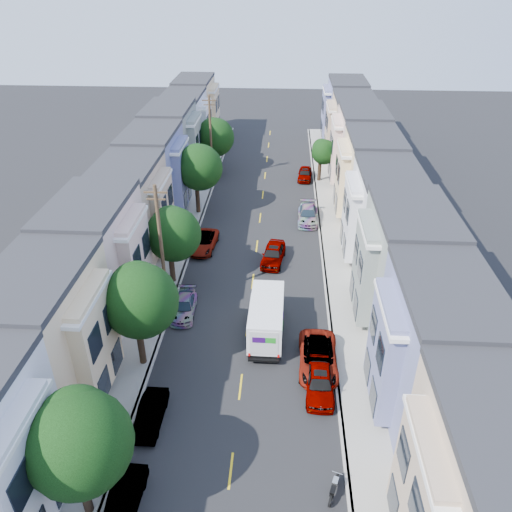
{
  "coord_description": "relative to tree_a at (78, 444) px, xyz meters",
  "views": [
    {
      "loc": [
        2.3,
        -28.65,
        22.97
      ],
      "look_at": [
        0.24,
        6.48,
        2.2
      ],
      "focal_mm": 35.0,
      "sensor_mm": 36.0,
      "label": 1
    }
  ],
  "objects": [
    {
      "name": "fedex_truck",
      "position": [
        7.7,
        13.72,
        -3.3
      ],
      "size": [
        2.32,
        6.01,
        2.88
      ],
      "rotation": [
        0.0,
        0.0,
        -0.01
      ],
      "color": "silver",
      "rests_on": "ground"
    },
    {
      "name": "parked_left_c",
      "position": [
        1.4,
        15.99,
        -4.3
      ],
      "size": [
        1.89,
        4.15,
        1.22
      ],
      "primitive_type": "imported",
      "rotation": [
        0.0,
        0.0,
        0.04
      ],
      "color": "#BCBDC1",
      "rests_on": "ground"
    },
    {
      "name": "curb_right",
      "position": [
        12.35,
        29.62,
        -4.84
      ],
      "size": [
        0.3,
        70.0,
        0.15
      ],
      "primitive_type": "cube",
      "color": "gray",
      "rests_on": "ground"
    },
    {
      "name": "parked_left_b",
      "position": [
        1.4,
        5.58,
        -4.29
      ],
      "size": [
        1.35,
        3.76,
        1.25
      ],
      "primitive_type": "imported",
      "rotation": [
        0.0,
        0.0,
        -0.01
      ],
      "color": "black",
      "rests_on": "ground"
    },
    {
      "name": "centerline",
      "position": [
        6.3,
        29.62,
        -4.91
      ],
      "size": [
        0.12,
        70.0,
        0.01
      ],
      "primitive_type": "cube",
      "color": "gold",
      "rests_on": "ground"
    },
    {
      "name": "parked_right_a",
      "position": [
        11.2,
        8.57,
        -4.17
      ],
      "size": [
        1.87,
        4.63,
        1.49
      ],
      "primitive_type": "imported",
      "rotation": [
        0.0,
        0.0,
        -0.02
      ],
      "color": "slate",
      "rests_on": "ground"
    },
    {
      "name": "tree_far_r",
      "position": [
        13.2,
        43.21,
        -1.29
      ],
      "size": [
        2.94,
        2.94,
        5.14
      ],
      "color": "black",
      "rests_on": "ground"
    },
    {
      "name": "tree_b",
      "position": [
        -0.0,
        10.37,
        0.18
      ],
      "size": [
        4.7,
        4.7,
        7.46
      ],
      "color": "black",
      "rests_on": "ground"
    },
    {
      "name": "ground",
      "position": [
        6.3,
        14.62,
        -4.91
      ],
      "size": [
        160.0,
        160.0,
        0.0
      ],
      "primitive_type": "plane",
      "color": "black",
      "rests_on": "ground"
    },
    {
      "name": "curb_left",
      "position": [
        0.25,
        29.62,
        -4.84
      ],
      "size": [
        0.3,
        70.0,
        0.15
      ],
      "primitive_type": "cube",
      "color": "gray",
      "rests_on": "ground"
    },
    {
      "name": "parked_right_c",
      "position": [
        11.2,
        32.21,
        -4.2
      ],
      "size": [
        2.15,
        4.82,
        1.43
      ],
      "primitive_type": "imported",
      "rotation": [
        0.0,
        0.0,
        -0.03
      ],
      "color": "black",
      "rests_on": "ground"
    },
    {
      "name": "tree_e",
      "position": [
        0.0,
        45.53,
        -0.44
      ],
      "size": [
        4.7,
        4.7,
        6.84
      ],
      "color": "black",
      "rests_on": "ground"
    },
    {
      "name": "motorcycle",
      "position": [
        11.57,
        1.68,
        -4.51
      ],
      "size": [
        0.26,
        1.91,
        0.76
      ],
      "rotation": [
        0.0,
        0.0,
        -0.32
      ],
      "color": "black",
      "rests_on": "ground"
    },
    {
      "name": "tree_c",
      "position": [
        -0.0,
        20.19,
        -0.44
      ],
      "size": [
        4.37,
        4.37,
        6.68
      ],
      "color": "black",
      "rests_on": "ground"
    },
    {
      "name": "sidewalk_left",
      "position": [
        -1.05,
        29.62,
        -4.84
      ],
      "size": [
        2.6,
        70.0,
        0.15
      ],
      "primitive_type": "cube",
      "color": "gray",
      "rests_on": "ground"
    },
    {
      "name": "sidewalk_right",
      "position": [
        13.65,
        29.62,
        -4.84
      ],
      "size": [
        2.6,
        70.0,
        0.15
      ],
      "primitive_type": "cube",
      "color": "gray",
      "rests_on": "ground"
    },
    {
      "name": "parked_right_b",
      "position": [
        11.2,
        10.73,
        -4.17
      ],
      "size": [
        2.57,
        5.41,
        1.49
      ],
      "primitive_type": "imported",
      "rotation": [
        0.0,
        0.0,
        -0.02
      ],
      "color": "white",
      "rests_on": "ground"
    },
    {
      "name": "parked_right_d",
      "position": [
        11.2,
        43.69,
        -4.23
      ],
      "size": [
        1.97,
        4.34,
        1.37
      ],
      "primitive_type": "imported",
      "rotation": [
        0.0,
        0.0,
        -0.08
      ],
      "color": "black",
      "rests_on": "ground"
    },
    {
      "name": "road_slab",
      "position": [
        6.3,
        29.62,
        -4.9
      ],
      "size": [
        12.0,
        70.0,
        0.02
      ],
      "primitive_type": "cube",
      "color": "black",
      "rests_on": "ground"
    },
    {
      "name": "townhouse_row_right",
      "position": [
        17.45,
        29.62,
        -4.91
      ],
      "size": [
        5.0,
        70.0,
        8.5
      ],
      "primitive_type": "cube",
      "color": "silver",
      "rests_on": "ground"
    },
    {
      "name": "utility_pole_far",
      "position": [
        0.0,
        42.62,
        0.24
      ],
      "size": [
        1.6,
        0.26,
        10.0
      ],
      "color": "#42301E",
      "rests_on": "ground"
    },
    {
      "name": "utility_pole_near",
      "position": [
        0.0,
        16.62,
        0.24
      ],
      "size": [
        1.6,
        0.26,
        10.0
      ],
      "color": "#42301E",
      "rests_on": "ground"
    },
    {
      "name": "tree_d",
      "position": [
        -0.0,
        33.49,
        0.15
      ],
      "size": [
        4.7,
        4.7,
        7.44
      ],
      "color": "black",
      "rests_on": "ground"
    },
    {
      "name": "lead_sedan",
      "position": [
        7.91,
        23.92,
        -4.15
      ],
      "size": [
        2.44,
        4.93,
        1.53
      ],
      "primitive_type": "imported",
      "rotation": [
        0.0,
        0.0,
        -0.14
      ],
      "color": "black",
      "rests_on": "ground"
    },
    {
      "name": "parked_left_a",
      "position": [
        1.4,
        0.24,
        -4.28
      ],
      "size": [
        1.49,
        3.84,
        1.26
      ],
      "primitive_type": "imported",
      "rotation": [
        0.0,
        0.0,
        -0.04
      ],
      "color": "black",
      "rests_on": "ground"
    },
    {
      "name": "parked_left_d",
      "position": [
        1.4,
        25.91,
        -4.25
      ],
      "size": [
        2.55,
        4.94,
        1.33
      ],
      "primitive_type": "imported",
      "rotation": [
        0.0,
        0.0,
        -0.07
      ],
      "color": "#4F0C0D",
      "rests_on": "ground"
    },
    {
      "name": "townhouse_row_left",
      "position": [
        -4.85,
        29.62,
        -4.91
      ],
      "size": [
        5.0,
        70.0,
        8.5
      ],
      "primitive_type": "cube",
      "color": "silver",
      "rests_on": "ground"
    },
    {
      "name": "tree_a",
      "position": [
        0.0,
        0.0,
        0.0
      ],
      "size": [
        4.7,
        4.7,
        7.28
      ],
      "color": "black",
      "rests_on": "ground"
    }
  ]
}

